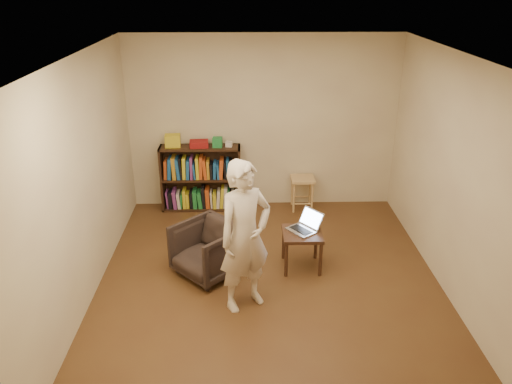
{
  "coord_description": "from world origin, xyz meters",
  "views": [
    {
      "loc": [
        -0.27,
        -4.94,
        3.34
      ],
      "look_at": [
        -0.15,
        0.35,
        1.02
      ],
      "focal_mm": 35.0,
      "sensor_mm": 36.0,
      "label": 1
    }
  ],
  "objects_px": {
    "armchair": "(208,250)",
    "laptop": "(305,226)",
    "bookshelf": "(201,181)",
    "stool": "(302,184)",
    "person": "(245,237)",
    "side_table": "(302,238)"
  },
  "relations": [
    {
      "from": "armchair",
      "to": "laptop",
      "type": "bearing_deg",
      "value": 54.35
    },
    {
      "from": "bookshelf",
      "to": "stool",
      "type": "bearing_deg",
      "value": -2.38
    },
    {
      "from": "stool",
      "to": "armchair",
      "type": "distance_m",
      "value": 2.23
    },
    {
      "from": "bookshelf",
      "to": "person",
      "type": "bearing_deg",
      "value": -75.08
    },
    {
      "from": "stool",
      "to": "side_table",
      "type": "xyz_separation_m",
      "value": [
        -0.19,
        -1.68,
        -0.01
      ]
    },
    {
      "from": "bookshelf",
      "to": "side_table",
      "type": "relative_size",
      "value": 2.49
    },
    {
      "from": "stool",
      "to": "person",
      "type": "height_order",
      "value": "person"
    },
    {
      "from": "stool",
      "to": "side_table",
      "type": "height_order",
      "value": "stool"
    },
    {
      "from": "stool",
      "to": "bookshelf",
      "type": "bearing_deg",
      "value": 177.62
    },
    {
      "from": "side_table",
      "to": "bookshelf",
      "type": "bearing_deg",
      "value": 127.78
    },
    {
      "from": "laptop",
      "to": "person",
      "type": "bearing_deg",
      "value": -79.99
    },
    {
      "from": "side_table",
      "to": "stool",
      "type": "bearing_deg",
      "value": 83.63
    },
    {
      "from": "armchair",
      "to": "person",
      "type": "xyz_separation_m",
      "value": [
        0.45,
        -0.63,
        0.51
      ]
    },
    {
      "from": "side_table",
      "to": "person",
      "type": "distance_m",
      "value": 1.1
    },
    {
      "from": "laptop",
      "to": "person",
      "type": "distance_m",
      "value": 1.13
    },
    {
      "from": "side_table",
      "to": "laptop",
      "type": "bearing_deg",
      "value": 60.89
    },
    {
      "from": "bookshelf",
      "to": "armchair",
      "type": "relative_size",
      "value": 1.69
    },
    {
      "from": "bookshelf",
      "to": "laptop",
      "type": "height_order",
      "value": "bookshelf"
    },
    {
      "from": "armchair",
      "to": "person",
      "type": "relative_size",
      "value": 0.42
    },
    {
      "from": "side_table",
      "to": "laptop",
      "type": "height_order",
      "value": "laptop"
    },
    {
      "from": "bookshelf",
      "to": "armchair",
      "type": "height_order",
      "value": "bookshelf"
    },
    {
      "from": "armchair",
      "to": "laptop",
      "type": "height_order",
      "value": "laptop"
    }
  ]
}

